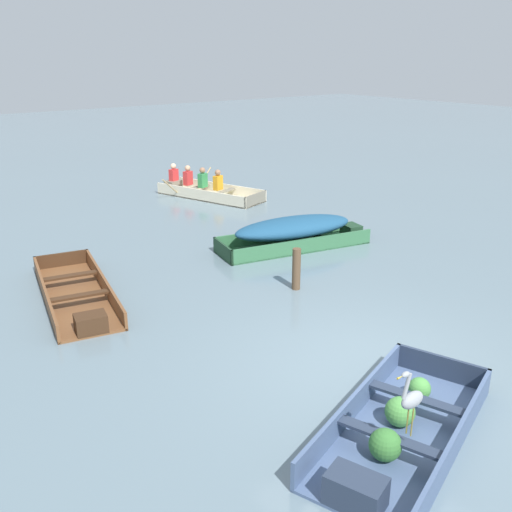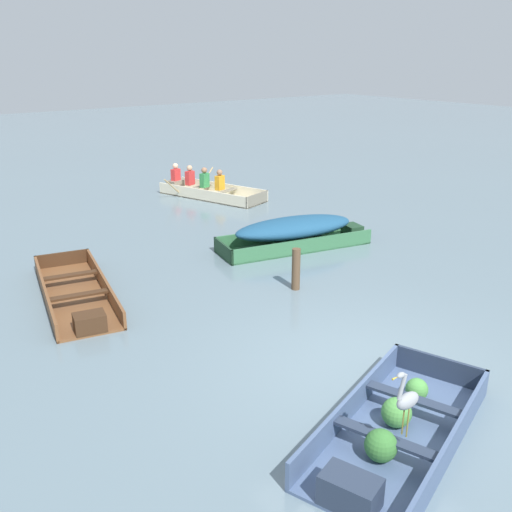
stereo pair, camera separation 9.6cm
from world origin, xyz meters
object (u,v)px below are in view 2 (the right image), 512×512
at_px(skiff_green_near_moored, 295,230).
at_px(skiff_wooden_brown_mid_moored, 77,295).
at_px(mooring_post, 296,269).
at_px(heron_on_dinghy, 407,399).
at_px(rowboat_cream_with_crew, 206,189).
at_px(dinghy_slate_blue_foreground, 394,431).

relative_size(skiff_green_near_moored, skiff_wooden_brown_mid_moored, 1.02).
xyz_separation_m(skiff_wooden_brown_mid_moored, mooring_post, (3.55, -2.03, 0.30)).
bearing_deg(skiff_green_near_moored, heron_on_dinghy, -121.71).
xyz_separation_m(rowboat_cream_with_crew, mooring_post, (-2.59, -7.35, 0.18)).
height_order(rowboat_cream_with_crew, mooring_post, rowboat_cream_with_crew).
bearing_deg(dinghy_slate_blue_foreground, heron_on_dinghy, -130.07).
relative_size(skiff_green_near_moored, rowboat_cream_with_crew, 1.02).
xyz_separation_m(heron_on_dinghy, mooring_post, (2.33, 4.49, -0.46)).
bearing_deg(mooring_post, dinghy_slate_blue_foreground, -116.33).
xyz_separation_m(rowboat_cream_with_crew, heron_on_dinghy, (-4.93, -11.84, 0.65)).
bearing_deg(skiff_green_near_moored, skiff_wooden_brown_mid_moored, 178.47).
bearing_deg(heron_on_dinghy, dinghy_slate_blue_foreground, 49.93).
bearing_deg(skiff_wooden_brown_mid_moored, dinghy_slate_blue_foreground, -76.44).
bearing_deg(skiff_wooden_brown_mid_moored, rowboat_cream_with_crew, 40.91).
height_order(dinghy_slate_blue_foreground, skiff_wooden_brown_mid_moored, dinghy_slate_blue_foreground).
bearing_deg(dinghy_slate_blue_foreground, mooring_post, 63.67).
bearing_deg(heron_on_dinghy, skiff_wooden_brown_mid_moored, 100.60).
bearing_deg(skiff_green_near_moored, rowboat_cream_with_crew, 79.75).
relative_size(dinghy_slate_blue_foreground, mooring_post, 4.02).
xyz_separation_m(dinghy_slate_blue_foreground, mooring_post, (2.06, 4.16, 0.26)).
bearing_deg(rowboat_cream_with_crew, skiff_green_near_moored, -100.25).
height_order(rowboat_cream_with_crew, heron_on_dinghy, heron_on_dinghy).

